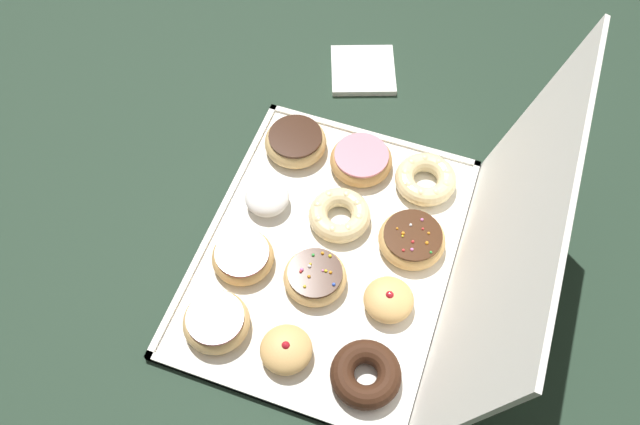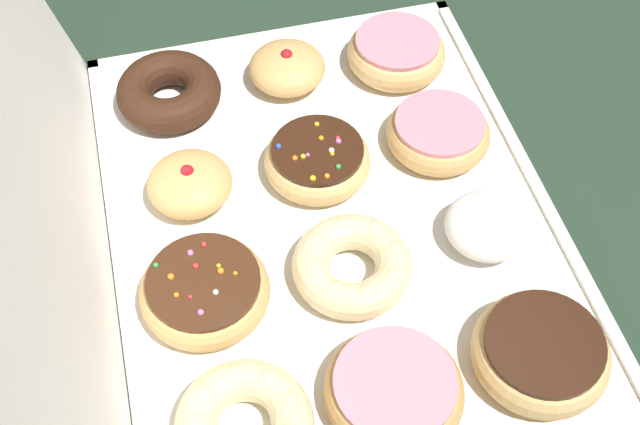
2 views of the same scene
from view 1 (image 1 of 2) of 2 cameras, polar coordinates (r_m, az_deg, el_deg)
name	(u,v)px [view 1 (image 1 of 2)]	position (r m, az deg, el deg)	size (l,w,h in m)	color
ground_plane	(327,255)	(1.21, 0.57, -3.59)	(3.00, 3.00, 0.00)	#233828
donut_box	(327,253)	(1.21, 0.57, -3.47)	(0.57, 0.43, 0.01)	white
box_lid_open	(501,243)	(1.02, 15.03, -2.49)	(0.57, 0.42, 0.01)	white
chocolate_frosted_donut_0	(296,142)	(1.31, -2.08, 6.01)	(0.12, 0.12, 0.04)	#E5B770
powdered_filled_donut_1	(267,198)	(1.24, -4.48, 1.26)	(0.08, 0.08, 0.04)	white
pink_frosted_donut_2	(243,257)	(1.18, -6.54, -3.73)	(0.11, 0.11, 0.04)	tan
pink_frosted_donut_3	(216,322)	(1.14, -8.75, -9.11)	(0.11, 0.11, 0.04)	#E5B770
pink_frosted_donut_4	(361,160)	(1.29, 3.53, 4.46)	(0.12, 0.12, 0.04)	tan
cruller_donut_5	(338,214)	(1.22, 1.57, -0.17)	(0.11, 0.11, 0.04)	beige
sprinkle_donut_6	(315,277)	(1.16, -0.40, -5.45)	(0.11, 0.11, 0.04)	#E5B770
jelly_filled_donut_7	(287,350)	(1.11, -2.81, -11.51)	(0.09, 0.09, 0.05)	tan
cruller_donut_8	(426,179)	(1.27, 8.92, 2.81)	(0.11, 0.11, 0.04)	beige
sprinkle_donut_9	(412,239)	(1.20, 7.78, -2.25)	(0.12, 0.12, 0.04)	tan
jelly_filled_donut_10	(389,300)	(1.14, 5.83, -7.35)	(0.09, 0.09, 0.05)	tan
chocolate_cake_ring_donut_11	(366,374)	(1.10, 3.89, -13.49)	(0.11, 0.11, 0.04)	#381E11
napkin_stack	(363,70)	(1.47, 3.66, 11.92)	(0.13, 0.13, 0.01)	white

